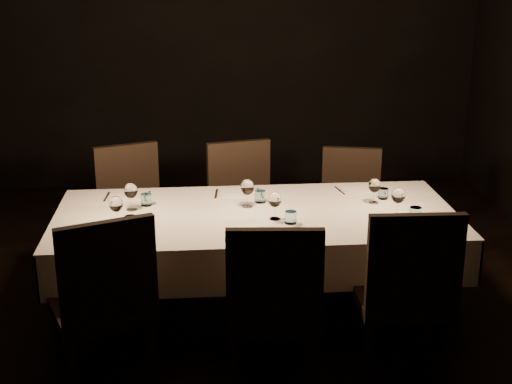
{
  "coord_description": "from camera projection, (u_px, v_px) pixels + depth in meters",
  "views": [
    {
      "loc": [
        -0.36,
        -4.19,
        2.31
      ],
      "look_at": [
        0.0,
        0.0,
        0.9
      ],
      "focal_mm": 50.0,
      "sensor_mm": 36.0,
      "label": 1
    }
  ],
  "objects": [
    {
      "name": "room",
      "position": [
        256.0,
        97.0,
        4.25
      ],
      "size": [
        5.01,
        6.01,
        3.01
      ],
      "color": "black",
      "rests_on": "ground"
    },
    {
      "name": "dining_table",
      "position": [
        256.0,
        224.0,
        4.5
      ],
      "size": [
        2.52,
        1.12,
        0.76
      ],
      "color": "black",
      "rests_on": "ground"
    },
    {
      "name": "chair_near_left",
      "position": [
        104.0,
        298.0,
        3.78
      ],
      "size": [
        0.65,
        0.65,
        1.05
      ],
      "rotation": [
        0.0,
        0.0,
        3.52
      ],
      "color": "black",
      "rests_on": "ground"
    },
    {
      "name": "place_setting_near_left",
      "position": [
        116.0,
        219.0,
        4.18
      ],
      "size": [
        0.33,
        0.4,
        0.18
      ],
      "rotation": [
        0.0,
        0.0,
        -0.16
      ],
      "color": "silver",
      "rests_on": "dining_table"
    },
    {
      "name": "chair_near_center",
      "position": [
        274.0,
        302.0,
        3.76
      ],
      "size": [
        0.53,
        0.53,
        1.03
      ],
      "rotation": [
        0.0,
        0.0,
        3.06
      ],
      "color": "black",
      "rests_on": "ground"
    },
    {
      "name": "place_setting_near_center",
      "position": [
        277.0,
        214.0,
        4.26
      ],
      "size": [
        0.33,
        0.4,
        0.18
      ],
      "rotation": [
        0.0,
        0.0,
        -0.19
      ],
      "color": "silver",
      "rests_on": "dining_table"
    },
    {
      "name": "chair_near_right",
      "position": [
        406.0,
        288.0,
        3.89
      ],
      "size": [
        0.52,
        0.52,
        1.05
      ],
      "rotation": [
        0.0,
        0.0,
        3.11
      ],
      "color": "black",
      "rests_on": "ground"
    },
    {
      "name": "place_setting_near_right",
      "position": [
        403.0,
        210.0,
        4.32
      ],
      "size": [
        0.34,
        0.4,
        0.18
      ],
      "rotation": [
        0.0,
        0.0,
        0.2
      ],
      "color": "silver",
      "rests_on": "dining_table"
    },
    {
      "name": "chair_far_left",
      "position": [
        133.0,
        207.0,
        5.23
      ],
      "size": [
        0.61,
        0.61,
        0.99
      ],
      "rotation": [
        0.0,
        0.0,
        0.34
      ],
      "color": "black",
      "rests_on": "ground"
    },
    {
      "name": "place_setting_far_left",
      "position": [
        133.0,
        195.0,
        4.6
      ],
      "size": [
        0.32,
        0.4,
        0.18
      ],
      "rotation": [
        0.0,
        0.0,
        -0.07
      ],
      "color": "silver",
      "rests_on": "dining_table"
    },
    {
      "name": "chair_far_center",
      "position": [
        244.0,
        204.0,
        5.28
      ],
      "size": [
        0.57,
        0.57,
        1.0
      ],
      "rotation": [
        0.0,
        0.0,
        0.22
      ],
      "color": "black",
      "rests_on": "ground"
    },
    {
      "name": "place_setting_far_center",
      "position": [
        247.0,
        191.0,
        4.66
      ],
      "size": [
        0.34,
        0.41,
        0.18
      ],
      "rotation": [
        0.0,
        0.0,
        -0.09
      ],
      "color": "silver",
      "rests_on": "dining_table"
    },
    {
      "name": "chair_far_right",
      "position": [
        350.0,
        204.0,
        5.39
      ],
      "size": [
        0.53,
        0.53,
        0.92
      ],
      "rotation": [
        0.0,
        0.0,
        -0.22
      ],
      "color": "black",
      "rests_on": "ground"
    },
    {
      "name": "place_setting_far_right",
      "position": [
        371.0,
        189.0,
        4.73
      ],
      "size": [
        0.31,
        0.39,
        0.17
      ],
      "rotation": [
        0.0,
        0.0,
        0.2
      ],
      "color": "silver",
      "rests_on": "dining_table"
    }
  ]
}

